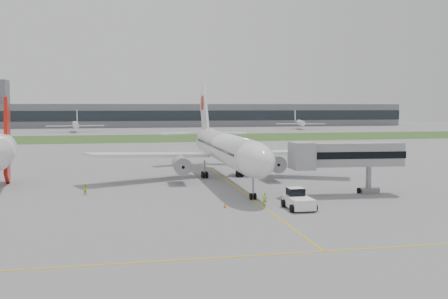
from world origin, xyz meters
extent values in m
plane|color=gray|center=(0.00, 0.00, 0.00)|extent=(600.00, 600.00, 0.00)
cube|color=#304D1C|center=(0.00, 120.00, 0.01)|extent=(600.00, 50.00, 0.02)
cube|color=slate|center=(0.00, 230.00, 7.00)|extent=(320.00, 22.00, 14.00)
cube|color=#1F272C|center=(0.00, 219.00, 7.00)|extent=(320.00, 0.60, 6.00)
cylinder|color=white|center=(0.00, 4.00, 5.60)|extent=(5.00, 38.00, 5.00)
ellipsoid|color=white|center=(0.00, -15.50, 5.60)|extent=(5.00, 11.00, 5.00)
cube|color=black|center=(0.00, -16.50, 6.50)|extent=(3.20, 1.54, 1.14)
cone|color=white|center=(0.00, 26.00, 6.40)|extent=(5.00, 10.53, 6.16)
cube|color=white|center=(-13.00, 6.00, 4.40)|extent=(22.13, 13.52, 1.70)
cube|color=white|center=(13.00, 6.00, 4.40)|extent=(22.13, 13.52, 1.70)
cylinder|color=#949499|center=(-8.00, 1.50, 3.00)|extent=(2.70, 5.20, 2.70)
cylinder|color=#949499|center=(8.00, 1.50, 3.00)|extent=(2.70, 5.20, 2.70)
cube|color=white|center=(0.00, 27.50, 11.50)|extent=(0.45, 10.90, 12.76)
cylinder|color=#B1150A|center=(0.00, 28.50, 13.50)|extent=(0.60, 3.20, 3.20)
cube|color=white|center=(-5.00, 28.50, 6.80)|extent=(9.54, 6.34, 0.35)
cube|color=white|center=(5.00, 28.50, 6.80)|extent=(9.54, 6.34, 0.35)
cylinder|color=gray|center=(0.00, -15.00, 1.55)|extent=(0.24, 0.24, 3.10)
cylinder|color=black|center=(-3.20, 7.00, 0.55)|extent=(1.40, 1.10, 1.10)
cylinder|color=black|center=(3.20, 7.00, 0.55)|extent=(1.40, 1.10, 1.10)
cube|color=white|center=(4.00, -22.32, 0.87)|extent=(2.73, 4.89, 1.30)
cube|color=white|center=(3.99, -21.02, 1.95)|extent=(1.96, 1.74, 1.08)
cube|color=black|center=(3.99, -21.02, 2.01)|extent=(2.01, 1.80, 0.92)
cylinder|color=black|center=(2.53, -20.70, 0.49)|extent=(0.38, 0.98, 0.98)
cylinder|color=black|center=(5.46, -20.68, 0.49)|extent=(0.38, 0.98, 0.98)
cylinder|color=black|center=(2.54, -23.95, 0.49)|extent=(0.38, 0.98, 0.98)
cylinder|color=black|center=(5.47, -23.94, 0.49)|extent=(0.38, 0.98, 0.98)
cube|color=#959598|center=(14.63, -13.57, 5.83)|extent=(15.90, 4.49, 3.36)
cube|color=black|center=(14.63, -13.57, 5.83)|extent=(16.13, 4.62, 1.01)
cube|color=#959598|center=(7.29, -14.16, 5.83)|extent=(2.91, 3.81, 3.81)
cylinder|color=gray|center=(18.03, -13.25, 2.13)|extent=(0.78, 0.78, 4.26)
cube|color=gray|center=(18.03, -13.25, 0.39)|extent=(2.80, 1.76, 0.78)
cylinder|color=black|center=(16.58, -13.15, 0.39)|extent=(0.39, 0.81, 0.78)
cylinder|color=black|center=(19.48, -13.36, 0.39)|extent=(0.39, 0.81, 0.78)
cone|color=orange|center=(-4.91, -19.79, 0.30)|extent=(0.43, 0.43, 0.60)
cone|color=orange|center=(5.59, -22.30, 0.28)|extent=(0.41, 0.41, 0.57)
imported|color=#B0FF2A|center=(0.56, -18.85, 0.81)|extent=(0.61, 0.41, 1.63)
imported|color=#BBDB24|center=(-22.76, -6.73, 0.81)|extent=(0.97, 1.00, 1.63)
cube|color=#B1150A|center=(-36.47, 8.19, 6.77)|extent=(2.29, 11.98, 15.15)
camera|label=1|loc=(-17.11, -80.47, 12.82)|focal=40.00mm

